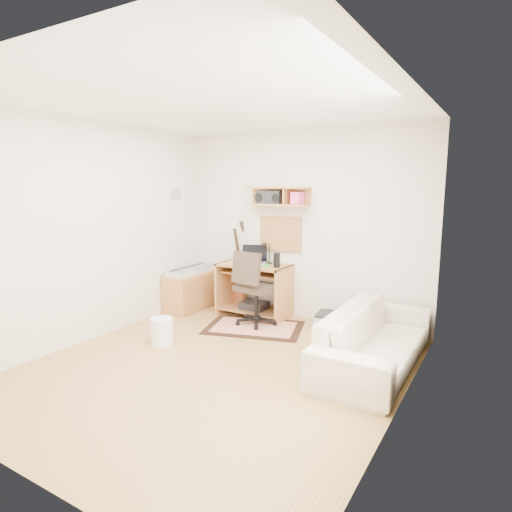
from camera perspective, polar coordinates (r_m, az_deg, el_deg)
The scene contains 22 objects.
floor at distance 4.60m, azimuth -5.28°, elevation -14.53°, with size 3.60×4.00×0.01m, color #AA8247.
ceiling at distance 4.26m, azimuth -5.84°, elevation 19.47°, with size 3.60×4.00×0.01m, color white.
back_wall at distance 5.96m, azimuth 5.97°, elevation 4.03°, with size 3.60×0.01×2.60m, color beige.
left_wall at distance 5.50m, azimuth -20.91°, elevation 2.99°, with size 0.01×4.00×2.60m, color beige.
right_wall at distance 3.49m, azimuth 19.06°, elevation -0.30°, with size 0.01×4.00×2.60m, color beige.
wall_shelf at distance 5.95m, azimuth 2.86°, elevation 7.92°, with size 0.90×0.25×0.26m, color #BE7D43.
cork_board at distance 6.08m, azimuth 3.28°, elevation 2.94°, with size 0.64×0.03×0.49m, color tan.
wall_photo at distance 6.49m, azimuth -10.54°, elevation 8.08°, with size 0.02×0.20×0.15m, color #4C8CBF.
desk at distance 6.14m, azimuth -0.23°, elevation -4.52°, with size 1.00×0.55×0.75m, color #BE7D43, non-canonical shape.
laptop at distance 6.02m, azimuth -0.30°, elevation 0.14°, with size 0.35×0.35×0.27m, color silver, non-canonical shape.
speaker at distance 5.81m, azimuth 2.77°, elevation -0.55°, with size 0.09×0.09×0.20m, color black.
desk_lamp at distance 6.07m, azimuth 1.78°, elevation 0.37°, with size 0.10×0.10×0.30m, color black, non-canonical shape.
pencil_cup at distance 5.98m, azimuth 2.92°, elevation -0.77°, with size 0.07×0.07×0.10m, color #2C4D86.
boombox at distance 6.00m, azimuth 1.86°, elevation 7.75°, with size 0.36×0.17×0.19m, color black.
rug at distance 5.72m, azimuth -0.24°, elevation -9.43°, with size 1.23×0.82×0.02m, color beige.
task_chair at distance 5.72m, azimuth 0.07°, elevation -4.18°, with size 0.52×0.52×1.02m, color #32271D, non-canonical shape.
cabinet at distance 6.59m, azimuth -8.51°, elevation -4.56°, with size 0.40×0.90×0.55m, color #BE7D43.
music_keyboard at distance 6.52m, azimuth -8.58°, elevation -1.89°, with size 0.27×0.87×0.08m, color #B2B5BA.
guitar at distance 6.39m, azimuth -2.52°, elevation -1.30°, with size 0.36×0.22×1.33m, color brown, non-canonical shape.
waste_basket at distance 5.25m, azimuth -12.37°, elevation -9.70°, with size 0.26×0.26×0.31m, color white.
printer at distance 5.79m, azimuth 10.36°, elevation -8.54°, with size 0.48×0.37×0.18m, color #A5A8AA.
sofa at distance 4.67m, azimuth 15.64°, elevation -9.22°, with size 2.01×0.59×0.79m, color beige.
Camera 1 is at (2.49, -3.38, 1.86)m, focal length 30.17 mm.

